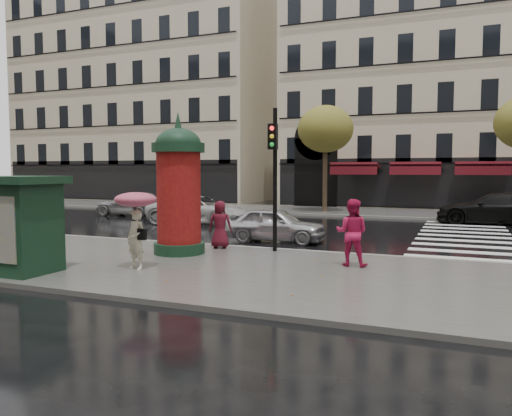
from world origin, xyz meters
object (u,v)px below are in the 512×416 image
at_px(car_white, 198,210).
at_px(car_black, 495,209).
at_px(morris_column, 179,186).
at_px(man_burgundy, 220,224).
at_px(traffic_light, 274,165).
at_px(woman_red, 352,233).
at_px(woman_umbrella, 136,217).
at_px(car_far_silver, 132,203).
at_px(newsstand, 18,223).
at_px(car_silver, 275,225).

bearing_deg(car_white, car_black, -75.98).
relative_size(morris_column, car_black, 0.80).
height_order(man_burgundy, traffic_light, traffic_light).
bearing_deg(woman_red, woman_umbrella, 26.59).
bearing_deg(traffic_light, man_burgundy, -178.35).
height_order(woman_red, car_far_silver, woman_red).
height_order(newsstand, car_white, newsstand).
relative_size(traffic_light, car_black, 0.83).
bearing_deg(car_black, car_far_silver, -77.92).
bearing_deg(man_burgundy, morris_column, 42.49).
height_order(woman_umbrella, morris_column, morris_column).
xyz_separation_m(morris_column, car_far_silver, (-9.80, 10.93, -1.44)).
distance_m(woman_umbrella, car_white, 12.09).
relative_size(man_burgundy, car_silver, 0.41).
distance_m(woman_red, car_white, 12.82).
relative_size(traffic_light, car_far_silver, 1.02).
relative_size(traffic_light, car_white, 0.88).
height_order(traffic_light, car_silver, traffic_light).
bearing_deg(morris_column, traffic_light, 28.85).
xyz_separation_m(woman_red, car_white, (-9.45, 8.66, -0.31)).
bearing_deg(car_far_silver, woman_red, 56.78).
bearing_deg(car_white, morris_column, -161.77).
bearing_deg(car_silver, car_black, -41.48).
distance_m(woman_red, car_far_silver, 18.67).
distance_m(car_white, car_far_silver, 6.12).
distance_m(man_burgundy, car_silver, 2.97).
distance_m(traffic_light, car_white, 10.08).
relative_size(car_silver, car_black, 0.70).
relative_size(woman_umbrella, car_black, 0.38).
distance_m(woman_umbrella, car_silver, 6.96).
bearing_deg(morris_column, car_black, 55.64).
xyz_separation_m(traffic_light, newsstand, (-4.78, -5.45, -1.48)).
height_order(traffic_light, car_black, traffic_light).
bearing_deg(woman_red, car_far_silver, -36.34).
height_order(woman_umbrella, car_white, woman_umbrella).
xyz_separation_m(woman_umbrella, car_white, (-4.41, 11.23, -0.78)).
bearing_deg(newsstand, woman_umbrella, 30.16).
height_order(woman_umbrella, car_black, woman_umbrella).
distance_m(woman_red, man_burgundy, 4.82).
bearing_deg(woman_red, traffic_light, -28.12).
bearing_deg(morris_column, car_silver, 69.07).
xyz_separation_m(woman_umbrella, morris_column, (-0.29, 2.59, 0.71)).
distance_m(man_burgundy, car_white, 8.74).
bearing_deg(woman_red, car_silver, -48.95).
height_order(car_black, car_far_silver, car_black).
bearing_deg(car_far_silver, car_white, 70.76).
xyz_separation_m(morris_column, car_silver, (1.60, 4.19, -1.54)).
xyz_separation_m(car_silver, car_white, (-5.73, 4.45, 0.06)).
bearing_deg(woman_red, man_burgundy, -17.17).
bearing_deg(woman_red, car_white, -42.96).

